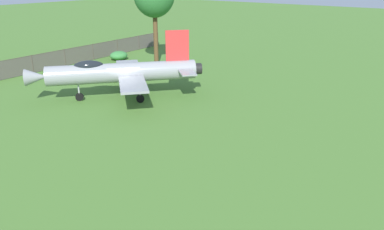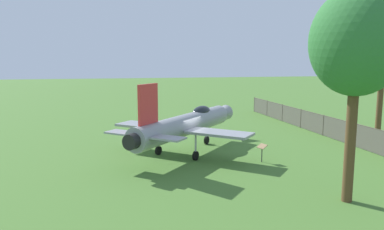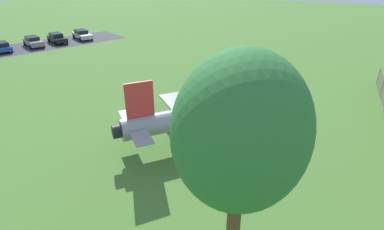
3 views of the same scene
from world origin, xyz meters
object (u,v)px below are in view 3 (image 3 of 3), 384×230
shade_tree (241,132)px  parked_car_silver (82,34)px  display_jet (205,113)px  info_plaque (248,168)px  parked_car_blue (1,46)px  parked_car_gray (33,41)px  parked_car_black (57,38)px

shade_tree → parked_car_silver: size_ratio=1.92×
display_jet → shade_tree: 12.70m
info_plaque → parked_car_blue: parked_car_blue is taller
shade_tree → parked_car_gray: (-24.19, -40.58, -6.37)m
parked_car_blue → info_plaque: bearing=-175.5°
display_jet → parked_car_black: display_jet is taller
shade_tree → parked_car_black: (-27.52, -39.18, -6.37)m
display_jet → parked_car_gray: (-13.94, -35.09, -1.27)m
parked_car_gray → info_plaque: bearing=-0.6°
shade_tree → parked_car_black: size_ratio=1.99×
shade_tree → parked_car_gray: bearing=-120.8°
info_plaque → parked_car_gray: size_ratio=0.23×
parked_car_black → parked_car_blue: 8.03m
parked_car_silver → parked_car_blue: parked_car_silver is taller
shade_tree → info_plaque: (-6.97, -1.33, -6.29)m
shade_tree → parked_car_silver: shade_tree is taller
shade_tree → parked_car_blue: shade_tree is taller
shade_tree → parked_car_silver: (-31.39, -37.55, -6.37)m
display_jet → info_plaque: display_jet is taller
display_jet → parked_car_gray: 37.78m
shade_tree → display_jet: bearing=-151.8°
parked_car_black → parked_car_gray: size_ratio=0.95×
parked_car_silver → parked_car_blue: size_ratio=1.03×
parked_car_silver → parked_car_gray: 7.81m
display_jet → info_plaque: size_ratio=9.92×
shade_tree → info_plaque: size_ratio=8.38×
parked_car_gray → parked_car_blue: 4.42m
parked_car_silver → parked_car_blue: 12.22m
parked_car_blue → parked_car_gray: bearing=-88.3°
shade_tree → parked_car_black: bearing=-125.1°
info_plaque → parked_car_silver: 43.68m
shade_tree → parked_car_silver: 49.35m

